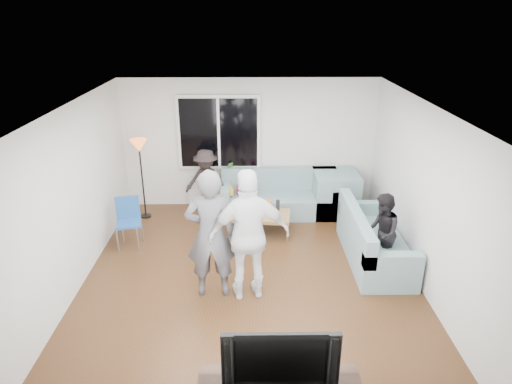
{
  "coord_description": "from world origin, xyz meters",
  "views": [
    {
      "loc": [
        0.01,
        -5.88,
        3.82
      ],
      "look_at": [
        0.1,
        0.6,
        1.15
      ],
      "focal_mm": 31.51,
      "sensor_mm": 36.0,
      "label": 1
    }
  ],
  "objects_px": {
    "spectator_right": "(382,233)",
    "side_chair": "(129,224)",
    "player_left": "(210,234)",
    "sofa_back_section": "(280,194)",
    "television": "(280,353)",
    "floor_lamp": "(142,180)",
    "sofa_right_section": "(376,236)",
    "player_right": "(249,236)",
    "spectator_back": "(206,182)",
    "coffee_table": "(259,224)"
  },
  "relations": [
    {
      "from": "television",
      "to": "spectator_back",
      "type": "bearing_deg",
      "value": 103.28
    },
    {
      "from": "sofa_back_section",
      "to": "floor_lamp",
      "type": "xyz_separation_m",
      "value": [
        -2.64,
        -0.12,
        0.36
      ]
    },
    {
      "from": "floor_lamp",
      "to": "television",
      "type": "bearing_deg",
      "value": -63.34
    },
    {
      "from": "floor_lamp",
      "to": "spectator_back",
      "type": "relative_size",
      "value": 1.18
    },
    {
      "from": "spectator_back",
      "to": "television",
      "type": "height_order",
      "value": "spectator_back"
    },
    {
      "from": "sofa_back_section",
      "to": "floor_lamp",
      "type": "relative_size",
      "value": 1.47
    },
    {
      "from": "sofa_back_section",
      "to": "side_chair",
      "type": "height_order",
      "value": "side_chair"
    },
    {
      "from": "sofa_back_section",
      "to": "sofa_right_section",
      "type": "height_order",
      "value": "same"
    },
    {
      "from": "side_chair",
      "to": "player_right",
      "type": "relative_size",
      "value": 0.45
    },
    {
      "from": "floor_lamp",
      "to": "spectator_back",
      "type": "height_order",
      "value": "floor_lamp"
    },
    {
      "from": "sofa_back_section",
      "to": "sofa_right_section",
      "type": "distance_m",
      "value": 2.29
    },
    {
      "from": "spectator_back",
      "to": "coffee_table",
      "type": "bearing_deg",
      "value": -26.22
    },
    {
      "from": "spectator_back",
      "to": "player_right",
      "type": "bearing_deg",
      "value": -57.38
    },
    {
      "from": "coffee_table",
      "to": "spectator_back",
      "type": "distance_m",
      "value": 1.43
    },
    {
      "from": "sofa_back_section",
      "to": "sofa_right_section",
      "type": "relative_size",
      "value": 1.15
    },
    {
      "from": "television",
      "to": "player_right",
      "type": "bearing_deg",
      "value": 98.16
    },
    {
      "from": "floor_lamp",
      "to": "television",
      "type": "distance_m",
      "value": 5.21
    },
    {
      "from": "side_chair",
      "to": "television",
      "type": "xyz_separation_m",
      "value": [
        2.34,
        -3.47,
        0.33
      ]
    },
    {
      "from": "player_left",
      "to": "sofa_right_section",
      "type": "bearing_deg",
      "value": -163.01
    },
    {
      "from": "coffee_table",
      "to": "television",
      "type": "relative_size",
      "value": 0.99
    },
    {
      "from": "side_chair",
      "to": "player_right",
      "type": "bearing_deg",
      "value": -48.5
    },
    {
      "from": "coffee_table",
      "to": "side_chair",
      "type": "height_order",
      "value": "side_chair"
    },
    {
      "from": "sofa_back_section",
      "to": "spectator_right",
      "type": "height_order",
      "value": "spectator_right"
    },
    {
      "from": "sofa_back_section",
      "to": "television",
      "type": "height_order",
      "value": "television"
    },
    {
      "from": "sofa_right_section",
      "to": "spectator_right",
      "type": "xyz_separation_m",
      "value": [
        0.0,
        -0.28,
        0.2
      ]
    },
    {
      "from": "player_left",
      "to": "spectator_right",
      "type": "bearing_deg",
      "value": -168.66
    },
    {
      "from": "floor_lamp",
      "to": "player_left",
      "type": "relative_size",
      "value": 0.83
    },
    {
      "from": "side_chair",
      "to": "television",
      "type": "bearing_deg",
      "value": -69.37
    },
    {
      "from": "player_right",
      "to": "spectator_back",
      "type": "distance_m",
      "value": 2.91
    },
    {
      "from": "side_chair",
      "to": "player_left",
      "type": "relative_size",
      "value": 0.46
    },
    {
      "from": "sofa_right_section",
      "to": "player_right",
      "type": "bearing_deg",
      "value": 115.34
    },
    {
      "from": "sofa_back_section",
      "to": "spectator_right",
      "type": "bearing_deg",
      "value": -55.12
    },
    {
      "from": "side_chair",
      "to": "floor_lamp",
      "type": "height_order",
      "value": "floor_lamp"
    },
    {
      "from": "coffee_table",
      "to": "spectator_back",
      "type": "relative_size",
      "value": 0.83
    },
    {
      "from": "coffee_table",
      "to": "player_left",
      "type": "distance_m",
      "value": 2.07
    },
    {
      "from": "player_right",
      "to": "player_left",
      "type": "bearing_deg",
      "value": -15.41
    },
    {
      "from": "sofa_right_section",
      "to": "spectator_right",
      "type": "distance_m",
      "value": 0.34
    },
    {
      "from": "sofa_back_section",
      "to": "coffee_table",
      "type": "xyz_separation_m",
      "value": [
        -0.42,
        -0.88,
        -0.22
      ]
    },
    {
      "from": "television",
      "to": "floor_lamp",
      "type": "bearing_deg",
      "value": 116.66
    },
    {
      "from": "spectator_back",
      "to": "player_left",
      "type": "bearing_deg",
      "value": -67.81
    },
    {
      "from": "coffee_table",
      "to": "side_chair",
      "type": "distance_m",
      "value": 2.27
    },
    {
      "from": "sofa_right_section",
      "to": "player_right",
      "type": "relative_size",
      "value": 1.05
    },
    {
      "from": "spectator_right",
      "to": "player_left",
      "type": "bearing_deg",
      "value": -66.45
    },
    {
      "from": "sofa_right_section",
      "to": "spectator_back",
      "type": "height_order",
      "value": "spectator_back"
    },
    {
      "from": "sofa_back_section",
      "to": "spectator_back",
      "type": "height_order",
      "value": "spectator_back"
    },
    {
      "from": "spectator_right",
      "to": "spectator_back",
      "type": "distance_m",
      "value": 3.55
    },
    {
      "from": "sofa_back_section",
      "to": "player_right",
      "type": "relative_size",
      "value": 1.21
    },
    {
      "from": "sofa_back_section",
      "to": "spectator_back",
      "type": "xyz_separation_m",
      "value": [
        -1.43,
        0.03,
        0.24
      ]
    },
    {
      "from": "side_chair",
      "to": "spectator_back",
      "type": "relative_size",
      "value": 0.65
    },
    {
      "from": "spectator_right",
      "to": "side_chair",
      "type": "bearing_deg",
      "value": -90.72
    }
  ]
}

